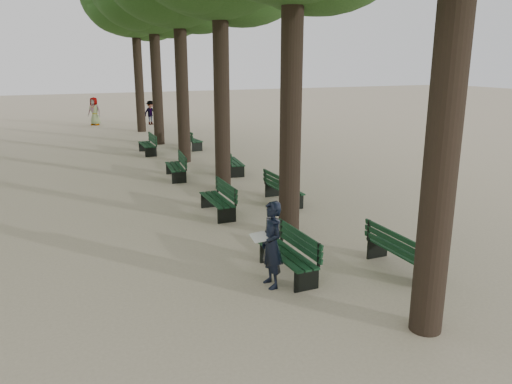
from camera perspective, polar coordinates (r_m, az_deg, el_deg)
name	(u,v)px	position (r m, az deg, el deg)	size (l,w,h in m)	color
ground	(289,294)	(9.64, 3.75, -11.59)	(120.00, 120.00, 0.00)	#B8AA8B
bench_left_0	(287,262)	(10.32, 3.61, -8.04)	(0.61, 1.81, 0.92)	black
bench_left_1	(218,205)	(14.21, -4.42, -1.54)	(0.59, 1.80, 0.92)	black
bench_left_2	(176,171)	(18.70, -9.16, 2.36)	(0.74, 1.85, 0.92)	black
bench_left_3	(147,148)	(23.83, -12.30, 4.92)	(0.57, 1.80, 0.92)	black
bench_right_0	(400,259)	(10.92, 16.17, -7.31)	(0.57, 1.80, 0.92)	black
bench_right_1	(284,194)	(15.36, 3.17, -0.24)	(0.59, 1.81, 0.92)	black
bench_right_2	(233,166)	(19.38, -2.67, 2.98)	(0.78, 1.86, 0.92)	black
bench_right_3	(191,143)	(24.86, -7.40, 5.55)	(0.74, 1.85, 0.92)	black
man_with_map	(272,245)	(9.62, 1.80, -6.03)	(0.61, 0.69, 1.72)	black
pedestrian_b	(151,113)	(34.56, -11.95, 8.87)	(1.03, 0.32, 1.59)	#262628
pedestrian_d	(94,111)	(35.21, -17.99, 8.77)	(0.90, 0.37, 1.84)	#262628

